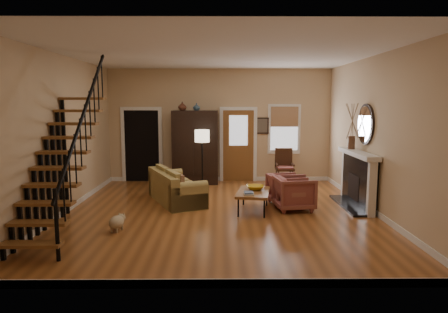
{
  "coord_description": "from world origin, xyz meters",
  "views": [
    {
      "loc": [
        0.02,
        -8.25,
        2.31
      ],
      "look_at": [
        0.1,
        0.4,
        1.15
      ],
      "focal_mm": 32.0,
      "sensor_mm": 36.0,
      "label": 1
    }
  ],
  "objects_px": {
    "coffee_table": "(253,201)",
    "floor_lamp": "(202,162)",
    "armchair_left": "(294,193)",
    "side_chair": "(285,167)",
    "armoire": "(195,147)",
    "sofa": "(176,187)",
    "armchair_right": "(287,189)"
  },
  "relations": [
    {
      "from": "armoire",
      "to": "floor_lamp",
      "type": "bearing_deg",
      "value": -78.54
    },
    {
      "from": "floor_lamp",
      "to": "side_chair",
      "type": "bearing_deg",
      "value": 24.6
    },
    {
      "from": "side_chair",
      "to": "floor_lamp",
      "type": "bearing_deg",
      "value": -155.4
    },
    {
      "from": "armoire",
      "to": "armchair_right",
      "type": "distance_m",
      "value": 3.39
    },
    {
      "from": "armoire",
      "to": "armchair_left",
      "type": "distance_m",
      "value": 3.79
    },
    {
      "from": "side_chair",
      "to": "armchair_left",
      "type": "bearing_deg",
      "value": -94.7
    },
    {
      "from": "coffee_table",
      "to": "armchair_left",
      "type": "height_order",
      "value": "armchair_left"
    },
    {
      "from": "sofa",
      "to": "floor_lamp",
      "type": "xyz_separation_m",
      "value": [
        0.57,
        0.95,
        0.45
      ]
    },
    {
      "from": "sofa",
      "to": "coffee_table",
      "type": "bearing_deg",
      "value": -49.56
    },
    {
      "from": "armoire",
      "to": "coffee_table",
      "type": "height_order",
      "value": "armoire"
    },
    {
      "from": "coffee_table",
      "to": "floor_lamp",
      "type": "bearing_deg",
      "value": 123.4
    },
    {
      "from": "coffee_table",
      "to": "floor_lamp",
      "type": "distance_m",
      "value": 2.22
    },
    {
      "from": "armchair_left",
      "to": "side_chair",
      "type": "height_order",
      "value": "side_chair"
    },
    {
      "from": "armoire",
      "to": "coffee_table",
      "type": "distance_m",
      "value": 3.45
    },
    {
      "from": "armoire",
      "to": "sofa",
      "type": "bearing_deg",
      "value": -98.18
    },
    {
      "from": "armchair_left",
      "to": "armoire",
      "type": "bearing_deg",
      "value": 30.84
    },
    {
      "from": "coffee_table",
      "to": "side_chair",
      "type": "distance_m",
      "value": 3.06
    },
    {
      "from": "armoire",
      "to": "sofa",
      "type": "xyz_separation_m",
      "value": [
        -0.32,
        -2.2,
        -0.69
      ]
    },
    {
      "from": "armchair_right",
      "to": "floor_lamp",
      "type": "distance_m",
      "value": 2.37
    },
    {
      "from": "armchair_left",
      "to": "floor_lamp",
      "type": "xyz_separation_m",
      "value": [
        -2.07,
        1.67,
        0.45
      ]
    },
    {
      "from": "coffee_table",
      "to": "side_chair",
      "type": "bearing_deg",
      "value": 68.38
    },
    {
      "from": "armchair_left",
      "to": "coffee_table",
      "type": "bearing_deg",
      "value": 89.45
    },
    {
      "from": "coffee_table",
      "to": "armchair_left",
      "type": "xyz_separation_m",
      "value": [
        0.9,
        0.11,
        0.15
      ]
    },
    {
      "from": "armoire",
      "to": "side_chair",
      "type": "height_order",
      "value": "armoire"
    },
    {
      "from": "armoire",
      "to": "coffee_table",
      "type": "xyz_separation_m",
      "value": [
        1.43,
        -3.03,
        -0.83
      ]
    },
    {
      "from": "armoire",
      "to": "armchair_left",
      "type": "xyz_separation_m",
      "value": [
        2.33,
        -2.92,
        -0.68
      ]
    },
    {
      "from": "coffee_table",
      "to": "floor_lamp",
      "type": "height_order",
      "value": "floor_lamp"
    },
    {
      "from": "sofa",
      "to": "floor_lamp",
      "type": "bearing_deg",
      "value": 34.95
    },
    {
      "from": "armoire",
      "to": "side_chair",
      "type": "bearing_deg",
      "value": -4.48
    },
    {
      "from": "armoire",
      "to": "side_chair",
      "type": "distance_m",
      "value": 2.61
    },
    {
      "from": "sofa",
      "to": "floor_lamp",
      "type": "height_order",
      "value": "floor_lamp"
    },
    {
      "from": "coffee_table",
      "to": "side_chair",
      "type": "relative_size",
      "value": 1.11
    }
  ]
}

